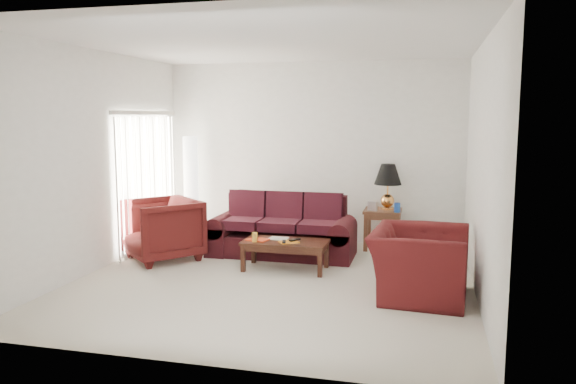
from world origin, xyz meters
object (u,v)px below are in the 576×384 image
object	(u,v)px
end_table	(382,229)
coffee_table	(285,255)
sofa	(282,226)
floor_lamp	(191,187)
armchair_right	(419,263)
armchair_left	(162,229)

from	to	relation	value
end_table	coffee_table	distance (m)	1.98
sofa	floor_lamp	xyz separation A→B (m)	(-1.80, 0.76, 0.45)
end_table	floor_lamp	size ratio (longest dim) A/B	0.36
coffee_table	floor_lamp	bearing A→B (deg)	146.74
armchair_right	floor_lamp	bearing A→B (deg)	64.25
armchair_left	coffee_table	bearing A→B (deg)	38.31
end_table	floor_lamp	bearing A→B (deg)	-179.37
sofa	floor_lamp	distance (m)	2.01
sofa	end_table	world-z (taller)	sofa
sofa	end_table	bearing A→B (deg)	23.90
armchair_left	armchair_right	xyz separation A→B (m)	(3.71, -0.83, -0.06)
armchair_left	armchair_right	size ratio (longest dim) A/B	0.81
armchair_right	coffee_table	distance (m)	1.96
armchair_right	coffee_table	size ratio (longest dim) A/B	1.06
coffee_table	sofa	bearing A→B (deg)	111.62
floor_lamp	armchair_left	size ratio (longest dim) A/B	1.79
sofa	floor_lamp	size ratio (longest dim) A/B	1.23
sofa	armchair_left	world-z (taller)	armchair_left
floor_lamp	armchair_right	xyz separation A→B (m)	(3.86, -2.27, -0.50)
sofa	floor_lamp	world-z (taller)	floor_lamp
armchair_left	armchair_right	world-z (taller)	armchair_left
sofa	end_table	xyz separation A→B (m)	(1.46, 0.80, -0.13)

